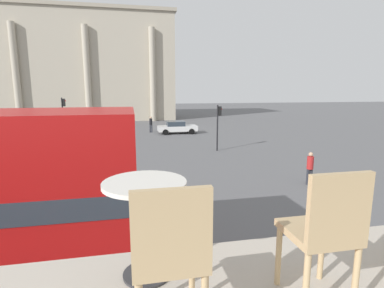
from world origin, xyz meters
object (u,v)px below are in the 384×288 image
traffic_light_near (13,147)px  car_white (177,127)px  pedestrian_black (151,123)px  cafe_chair_0 (170,253)px  plaza_building_left (61,67)px  car_silver (91,138)px  cafe_chair_1 (325,229)px  traffic_light_mid (218,121)px  cafe_dining_table (145,207)px  pedestrian_red (310,166)px  traffic_light_far (64,113)px

traffic_light_near → car_white: size_ratio=0.82×
pedestrian_black → car_white: bearing=-10.0°
cafe_chair_0 → plaza_building_left: 51.52m
car_silver → cafe_chair_0: bearing=153.4°
cafe_chair_1 → traffic_light_mid: (5.49, 20.56, -1.52)m
cafe_dining_table → pedestrian_red: (8.61, 10.91, -2.91)m
pedestrian_red → traffic_light_far: bearing=99.4°
cafe_chair_0 → pedestrian_red: 14.61m
traffic_light_mid → car_white: size_ratio=0.84×
traffic_light_far → plaza_building_left: bearing=101.3°
traffic_light_mid → pedestrian_black: 12.13m
car_white → car_silver: bearing=135.4°
traffic_light_near → traffic_light_mid: traffic_light_mid is taller
traffic_light_far → car_silver: (2.77, -3.63, -1.89)m
cafe_dining_table → car_white: size_ratio=0.17×
cafe_chair_0 → car_silver: size_ratio=0.22×
cafe_dining_table → traffic_light_near: (-5.12, 12.04, -1.61)m
plaza_building_left → pedestrian_red: (19.14, -38.71, -7.33)m
plaza_building_left → pedestrian_black: plaza_building_left is taller
car_silver → traffic_light_far: bearing=2.6°
cafe_chair_1 → plaza_building_left: (-11.60, 50.15, 4.43)m
pedestrian_black → traffic_light_far: bearing=-139.2°
cafe_chair_0 → car_white: cafe_chair_0 is taller
cafe_chair_0 → traffic_light_mid: 21.67m
cafe_chair_0 → traffic_light_far: bearing=109.9°
traffic_light_mid → pedestrian_black: (-4.43, 11.22, -1.29)m
traffic_light_near → cafe_dining_table: bearing=-66.9°
traffic_light_mid → pedestrian_red: (2.05, -9.11, -1.38)m
cafe_dining_table → cafe_chair_0: (0.10, -0.61, -0.02)m
cafe_dining_table → plaza_building_left: bearing=102.0°
cafe_chair_0 → car_silver: 25.17m
traffic_light_far → traffic_light_mid: bearing=-31.3°
plaza_building_left → pedestrian_red: plaza_building_left is taller
car_white → car_silver: size_ratio=1.00×
cafe_chair_1 → traffic_light_near: 14.11m
cafe_dining_table → traffic_light_far: cafe_dining_table is taller
cafe_dining_table → cafe_chair_0: bearing=-80.9°
cafe_chair_1 → pedestrian_black: bearing=83.5°
cafe_chair_0 → traffic_light_near: 13.77m
traffic_light_mid → traffic_light_near: bearing=-145.7°
cafe_chair_1 → cafe_chair_0: bearing=179.7°
car_silver → pedestrian_red: size_ratio=2.54×
cafe_chair_1 → traffic_light_far: size_ratio=0.23×
cafe_dining_table → traffic_light_far: 28.47m
car_silver → pedestrian_red: bearing=-172.4°
car_white → pedestrian_red: bearing=-157.9°
pedestrian_red → car_white: bearing=69.4°
traffic_light_mid → traffic_light_far: 14.91m
cafe_chair_0 → cafe_chair_1: (0.98, 0.07, 0.00)m
traffic_light_near → car_white: 20.42m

